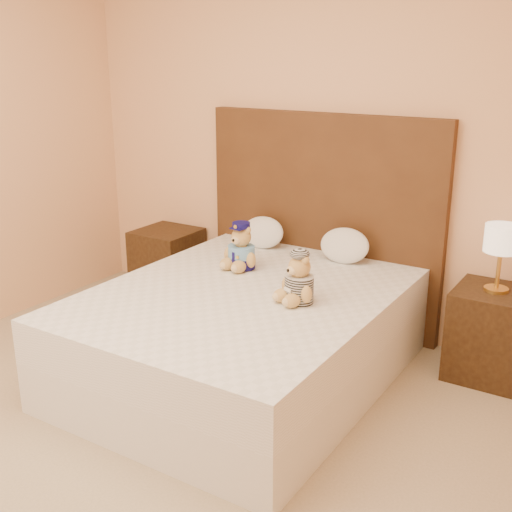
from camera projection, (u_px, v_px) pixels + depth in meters
The scene contains 11 objects.
ground at pixel (101, 482), 2.95m from camera, with size 4.00×4.50×0.00m, color tan.
room_walls at pixel (147, 71), 2.77m from camera, with size 4.04×4.52×2.72m.
bed at pixel (244, 334), 3.83m from camera, with size 1.60×2.00×0.55m.
headboard at pixel (322, 221), 4.50m from camera, with size 1.75×0.08×1.50m, color #4B2D16.
nightstand_left at pixel (168, 264), 5.11m from camera, with size 0.45×0.45×0.55m, color #3B2712.
nightstand_right at pixel (491, 334), 3.84m from camera, with size 0.45×0.45×0.55m, color #3B2712.
lamp at pixel (502, 242), 3.67m from camera, with size 0.20×0.20×0.40m.
teddy_police at pixel (241, 246), 4.11m from camera, with size 0.26×0.25×0.30m, color tan, non-canonical shape.
teddy_prisoner at pixel (299, 278), 3.55m from camera, with size 0.26×0.24×0.29m, color tan, non-canonical shape.
pillow_left at pixel (263, 231), 4.58m from camera, with size 0.33×0.21×0.23m, color white.
pillow_right at pixel (345, 244), 4.25m from camera, with size 0.35×0.22×0.24m, color white.
Camera 1 is at (1.93, -1.73, 1.89)m, focal length 45.00 mm.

